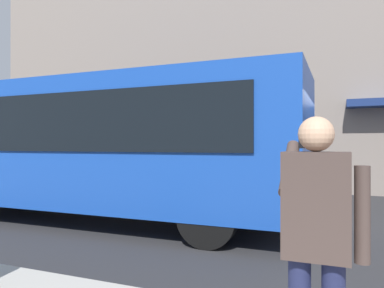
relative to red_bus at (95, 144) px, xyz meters
The scene contains 4 objects.
ground_plane 4.24m from the red_bus, behind, with size 60.00×60.00×0.00m, color #2B2B2D.
building_facade_far 9.13m from the red_bus, 118.99° to the right, with size 28.00×1.55×12.00m.
red_bus is the anchor object (origin of this frame).
pedestrian_photographer 6.51m from the red_bus, 138.95° to the left, with size 0.53×0.52×1.70m.
Camera 1 is at (-1.15, 6.89, 1.67)m, focal length 34.20 mm.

